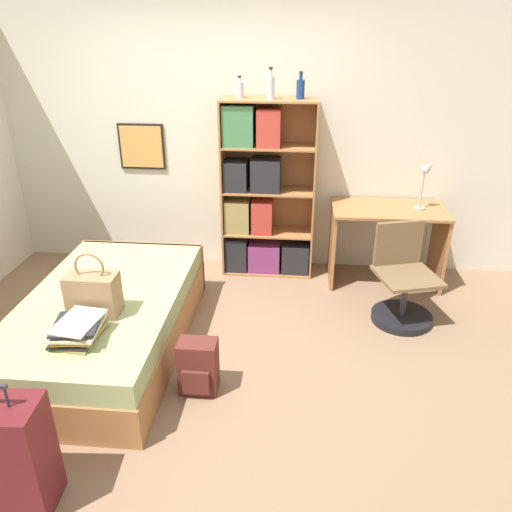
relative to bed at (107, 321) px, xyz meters
The scene contains 13 objects.
ground_plane 0.67m from the bed, ahead, with size 14.00×14.00×0.00m, color #84664C.
wall_back 2.09m from the bed, 69.74° to the left, with size 10.00×0.09×2.60m.
bed is the anchor object (origin of this frame).
handbag 0.48m from the bed, 78.88° to the right, with size 0.35×0.19×0.47m.
book_stack_on_bed 0.66m from the bed, 83.86° to the right, with size 0.33×0.37×0.14m.
bookcase 1.88m from the bed, 53.91° to the left, with size 0.89×0.35×1.71m.
bottle_green 2.33m from the bed, 59.73° to the left, with size 0.08×0.08×0.19m.
bottle_brown 2.42m from the bed, 50.87° to the left, with size 0.07×0.07×0.27m.
bottle_clear 2.57m from the bed, 45.89° to the left, with size 0.07×0.07×0.23m.
desk 2.67m from the bed, 30.25° to the left, with size 1.05×0.60×0.76m.
desk_lamp 3.03m from the bed, 27.30° to the left, with size 0.15×0.11×0.46m.
desk_chair 2.44m from the bed, 15.18° to the left, with size 0.58×0.58×0.83m.
backpack 0.93m from the bed, 29.47° to the right, with size 0.26×0.21×0.39m.
Camera 1 is at (0.83, -3.15, 2.33)m, focal length 35.00 mm.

